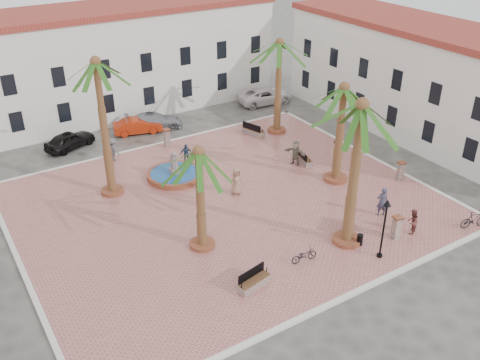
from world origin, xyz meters
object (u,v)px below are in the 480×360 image
(lamppost_s, at_px, (385,219))
(bollard_n, at_px, (167,138))
(bollard_se, at_px, (396,227))
(bicycle_a, at_px, (304,255))
(bench_ne, at_px, (253,131))
(cyclist_a, at_px, (382,202))
(palm_s, at_px, (360,121))
(litter_bin, at_px, (360,240))
(car_white, at_px, (265,96))
(lamppost_e, at_px, (340,109))
(bollard_e, at_px, (401,170))
(bench_e, at_px, (304,159))
(pedestrian_east, at_px, (296,153))
(bench_s, at_px, (254,282))
(car_silver, at_px, (154,121))
(cyclist_b, at_px, (412,222))
(palm_sw, at_px, (199,164))
(bicycle_b, at_px, (474,220))
(car_red, at_px, (138,126))
(fountain, at_px, (175,174))
(palm_nw, at_px, (97,76))
(palm_e, at_px, (343,100))
(car_black, at_px, (70,140))
(palm_ne, at_px, (279,53))
(pedestrian_north, at_px, (113,150))
(pedestrian_fountain_b, at_px, (186,154))
(pedestrian_fountain_a, at_px, (236,181))
(bench_se, at_px, (348,226))

(lamppost_s, distance_m, bollard_n, 20.04)
(bollard_se, bearing_deg, bicycle_a, 169.80)
(bench_ne, xyz_separation_m, cyclist_a, (-0.06, -14.74, 0.68))
(palm_s, distance_m, cyclist_a, 7.69)
(litter_bin, relative_size, car_white, 0.13)
(lamppost_e, height_order, litter_bin, lamppost_e)
(bollard_se, distance_m, bollard_e, 7.53)
(bench_e, xyz_separation_m, pedestrian_east, (-0.73, 0.14, 0.67))
(litter_bin, bearing_deg, bench_s, 178.86)
(car_white, bearing_deg, car_silver, 96.68)
(lamppost_s, xyz_separation_m, car_silver, (-3.02, 23.85, -1.96))
(bench_ne, relative_size, lamppost_s, 0.57)
(cyclist_b, bearing_deg, bollard_n, -94.24)
(palm_sw, relative_size, car_silver, 1.32)
(car_white, bearing_deg, lamppost_e, -175.91)
(lamppost_s, bearing_deg, cyclist_b, 12.08)
(lamppost_s, height_order, bicycle_b, lamppost_s)
(bicycle_a, bearing_deg, car_red, 8.02)
(fountain, bearing_deg, bollard_e, -33.28)
(lamppost_s, relative_size, litter_bin, 5.49)
(palm_nw, bearing_deg, palm_s, -53.30)
(bench_ne, xyz_separation_m, car_white, (5.31, 6.01, 0.29))
(palm_e, distance_m, car_black, 21.78)
(bench_s, bearing_deg, bench_ne, 45.01)
(bollard_e, bearing_deg, bench_ne, 110.43)
(palm_nw, relative_size, palm_ne, 1.18)
(palm_sw, distance_m, pedestrian_north, 13.96)
(pedestrian_fountain_b, xyz_separation_m, pedestrian_east, (6.84, -4.42, 0.14))
(litter_bin, distance_m, car_black, 24.51)
(pedestrian_east, bearing_deg, bollard_n, -162.94)
(palm_s, xyz_separation_m, lamppost_e, (8.70, 10.83, -4.68))
(fountain, distance_m, bicycle_b, 19.92)
(palm_s, xyz_separation_m, car_red, (-4.03, 21.57, -7.05))
(bench_s, height_order, car_silver, car_silver)
(palm_sw, xyz_separation_m, bicycle_b, (14.89, -7.11, -4.74))
(lamppost_e, distance_m, pedestrian_fountain_a, 11.70)
(lamppost_e, bearing_deg, cyclist_b, -111.64)
(pedestrian_north, relative_size, pedestrian_east, 0.96)
(fountain, height_order, bench_se, fountain)
(litter_bin, xyz_separation_m, bicycle_b, (7.12, -2.34, 0.21))
(palm_sw, bearing_deg, car_red, 79.22)
(lamppost_e, relative_size, car_red, 1.05)
(lamppost_e, height_order, bicycle_b, lamppost_e)
(bollard_n, relative_size, car_white, 0.28)
(car_white, bearing_deg, pedestrian_fountain_a, 145.88)
(palm_ne, bearing_deg, car_white, 63.58)
(bicycle_a, distance_m, car_white, 25.25)
(palm_sw, distance_m, litter_bin, 10.38)
(cyclist_a, relative_size, bicycle_a, 1.24)
(fountain, distance_m, bollard_n, 5.36)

